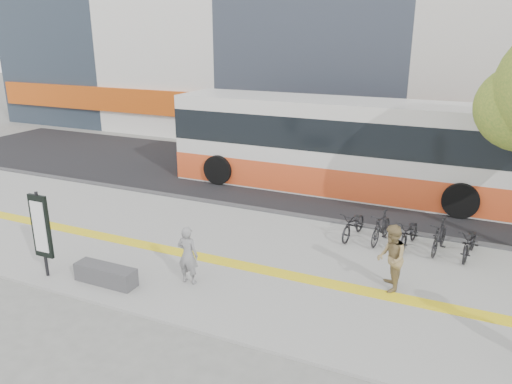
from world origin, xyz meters
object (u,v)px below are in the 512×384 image
at_px(pedestrian_tan, 391,258).
at_px(signboard, 41,228).
at_px(bench, 106,275).
at_px(bus, 339,148).
at_px(seated_woman, 188,255).

bearing_deg(pedestrian_tan, signboard, -85.83).
distance_m(bench, bus, 10.25).
distance_m(bus, seated_woman, 8.96).
xyz_separation_m(bench, seated_woman, (1.80, 0.86, 0.50)).
bearing_deg(seated_woman, pedestrian_tan, -161.89).
bearing_deg(signboard, seated_woman, 18.98).
distance_m(signboard, bus, 11.03).
xyz_separation_m(seated_woman, pedestrian_tan, (4.47, 1.67, 0.08)).
relative_size(signboard, bus, 0.17).
relative_size(signboard, seated_woman, 1.52).
height_order(bench, pedestrian_tan, pedestrian_tan).
height_order(signboard, bus, bus).
relative_size(bench, signboard, 0.73).
bearing_deg(bench, seated_woman, 25.63).
bearing_deg(bench, signboard, -169.19).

